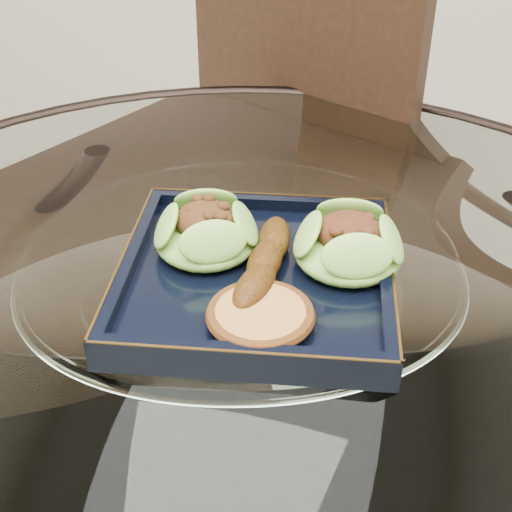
# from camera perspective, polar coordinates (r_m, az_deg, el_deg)

# --- Properties ---
(dining_table) EXTENTS (1.13, 1.13, 0.77)m
(dining_table) POSITION_cam_1_polar(r_m,az_deg,el_deg) (0.83, -1.03, -12.35)
(dining_table) COLOR white
(dining_table) RESTS_ON ground
(dining_chair) EXTENTS (0.59, 0.59, 1.02)m
(dining_chair) POSITION_cam_1_polar(r_m,az_deg,el_deg) (1.20, -0.16, 3.10)
(dining_chair) COLOR #311A10
(dining_chair) RESTS_ON ground
(navy_plate) EXTENTS (0.30, 0.30, 0.02)m
(navy_plate) POSITION_cam_1_polar(r_m,az_deg,el_deg) (0.72, 0.00, -1.97)
(navy_plate) COLOR black
(navy_plate) RESTS_ON dining_table
(lettuce_wrap_left) EXTENTS (0.11, 0.11, 0.04)m
(lettuce_wrap_left) POSITION_cam_1_polar(r_m,az_deg,el_deg) (0.74, -3.99, 1.70)
(lettuce_wrap_left) COLOR #5BA02E
(lettuce_wrap_left) RESTS_ON navy_plate
(lettuce_wrap_right) EXTENTS (0.13, 0.13, 0.04)m
(lettuce_wrap_right) POSITION_cam_1_polar(r_m,az_deg,el_deg) (0.72, 7.39, 0.70)
(lettuce_wrap_right) COLOR #4E8D29
(lettuce_wrap_right) RESTS_ON navy_plate
(roasted_plantain) EXTENTS (0.03, 0.15, 0.03)m
(roasted_plantain) POSITION_cam_1_polar(r_m,az_deg,el_deg) (0.70, 0.71, -0.46)
(roasted_plantain) COLOR #562E09
(roasted_plantain) RESTS_ON navy_plate
(crumb_patty) EXTENTS (0.09, 0.09, 0.02)m
(crumb_patty) POSITION_cam_1_polar(r_m,az_deg,el_deg) (0.65, 0.35, -4.90)
(crumb_patty) COLOR #B8733D
(crumb_patty) RESTS_ON navy_plate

